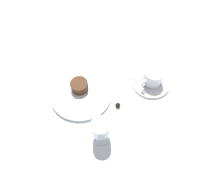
{
  "coord_description": "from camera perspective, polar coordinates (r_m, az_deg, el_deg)",
  "views": [
    {
      "loc": [
        0.26,
        0.4,
        0.75
      ],
      "look_at": [
        -0.03,
        0.08,
        0.04
      ],
      "focal_mm": 35.0,
      "sensor_mm": 36.0,
      "label": 1
    }
  ],
  "objects": [
    {
      "name": "fork",
      "position": [
        0.84,
        -15.74,
        -8.03
      ],
      "size": [
        0.05,
        0.19,
        0.01
      ],
      "color": "silver",
      "rests_on": "ground_plane"
    },
    {
      "name": "dinner_plate",
      "position": [
        0.89,
        -8.07,
        1.25
      ],
      "size": [
        0.25,
        0.25,
        0.01
      ],
      "color": "white",
      "rests_on": "ground_plane"
    },
    {
      "name": "wine_glass",
      "position": [
        0.74,
        -3.02,
        -8.19
      ],
      "size": [
        0.07,
        0.07,
        0.11
      ],
      "color": "silver",
      "rests_on": "ground_plane"
    },
    {
      "name": "spoon",
      "position": [
        0.9,
        8.07,
        3.07
      ],
      "size": [
        0.02,
        0.1,
        0.0
      ],
      "color": "silver",
      "rests_on": "saucer"
    },
    {
      "name": "saucer",
      "position": [
        0.93,
        10.17,
        4.18
      ],
      "size": [
        0.16,
        0.16,
        0.01
      ],
      "color": "white",
      "rests_on": "ground_plane"
    },
    {
      "name": "coffee_cup",
      "position": [
        0.9,
        10.7,
        5.59
      ],
      "size": [
        0.11,
        0.08,
        0.06
      ],
      "color": "white",
      "rests_on": "saucer"
    },
    {
      "name": "ground_plane",
      "position": [
        0.89,
        -4.96,
        1.01
      ],
      "size": [
        3.0,
        3.0,
        0.0
      ],
      "primitive_type": "plane",
      "color": "white"
    },
    {
      "name": "dessert_cake",
      "position": [
        0.88,
        -8.53,
        3.2
      ],
      "size": [
        0.07,
        0.07,
        0.04
      ],
      "color": "#4C2D19",
      "rests_on": "dinner_plate"
    },
    {
      "name": "chocolate_truffle",
      "position": [
        0.85,
        1.52,
        -1.88
      ],
      "size": [
        0.02,
        0.02,
        0.02
      ],
      "color": "black",
      "rests_on": "ground_plane"
    }
  ]
}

